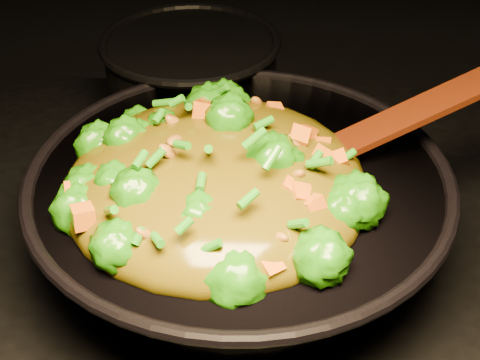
# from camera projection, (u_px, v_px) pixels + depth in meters

# --- Properties ---
(wok) EXTENTS (0.49, 0.49, 0.12)m
(wok) POSITION_uv_depth(u_px,v_px,m) (239.00, 219.00, 0.75)
(wok) COLOR black
(wok) RESTS_ON stovetop
(stir_fry) EXTENTS (0.36, 0.36, 0.11)m
(stir_fry) POSITION_uv_depth(u_px,v_px,m) (215.00, 146.00, 0.66)
(stir_fry) COLOR #247C08
(stir_fry) RESTS_ON wok
(spatula) EXTENTS (0.26, 0.11, 0.11)m
(spatula) POSITION_uv_depth(u_px,v_px,m) (397.00, 121.00, 0.71)
(spatula) COLOR #390F07
(spatula) RESTS_ON wok
(back_pot) EXTENTS (0.29, 0.29, 0.14)m
(back_pot) POSITION_uv_depth(u_px,v_px,m) (192.00, 82.00, 0.99)
(back_pot) COLOR black
(back_pot) RESTS_ON stovetop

